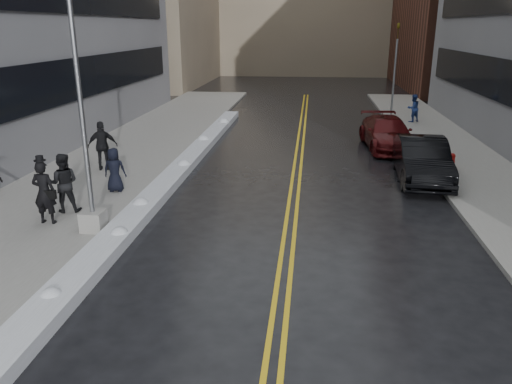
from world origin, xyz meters
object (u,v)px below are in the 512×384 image
(pedestrian_c, at_px, (115,170))
(pedestrian_b, at_px, (64,183))
(fire_hydrant, at_px, (452,161))
(traffic_signal, at_px, (395,66))
(pedestrian_east, at_px, (413,108))
(lamppost, at_px, (86,153))
(car_maroon, at_px, (387,133))
(pedestrian_d, at_px, (103,146))
(pedestrian_fedora, at_px, (44,192))
(car_black, at_px, (422,160))

(pedestrian_c, bearing_deg, pedestrian_b, 64.27)
(fire_hydrant, xyz_separation_m, traffic_signal, (-0.50, 14.00, 2.85))
(traffic_signal, height_order, pedestrian_east, traffic_signal)
(traffic_signal, relative_size, pedestrian_east, 3.45)
(pedestrian_east, bearing_deg, pedestrian_b, 22.62)
(lamppost, distance_m, pedestrian_c, 4.06)
(lamppost, relative_size, car_maroon, 1.41)
(lamppost, relative_size, pedestrian_d, 3.70)
(fire_hydrant, relative_size, pedestrian_fedora, 0.37)
(pedestrian_c, relative_size, car_black, 0.31)
(traffic_signal, bearing_deg, fire_hydrant, -87.95)
(fire_hydrant, height_order, car_maroon, car_maroon)
(pedestrian_b, height_order, car_maroon, pedestrian_b)
(pedestrian_b, xyz_separation_m, car_maroon, (11.76, 10.94, -0.34))
(pedestrian_b, bearing_deg, pedestrian_fedora, 69.19)
(traffic_signal, relative_size, pedestrian_fedora, 3.03)
(fire_hydrant, relative_size, traffic_signal, 0.12)
(pedestrian_d, bearing_deg, pedestrian_fedora, 77.08)
(car_black, bearing_deg, pedestrian_fedora, -150.14)
(traffic_signal, xyz_separation_m, pedestrian_c, (-12.55, -18.33, -2.44))
(pedestrian_fedora, bearing_deg, pedestrian_b, -95.49)
(lamppost, relative_size, pedestrian_fedora, 3.85)
(fire_hydrant, height_order, traffic_signal, traffic_signal)
(pedestrian_d, distance_m, car_black, 13.13)
(lamppost, bearing_deg, car_maroon, 50.52)
(pedestrian_fedora, xyz_separation_m, pedestrian_c, (0.92, 3.26, -0.18))
(car_maroon, bearing_deg, pedestrian_c, -145.97)
(car_maroon, bearing_deg, car_black, -88.37)
(traffic_signal, height_order, car_maroon, traffic_signal)
(traffic_signal, height_order, pedestrian_b, traffic_signal)
(pedestrian_c, height_order, car_maroon, pedestrian_c)
(pedestrian_b, distance_m, car_black, 13.46)
(pedestrian_east, distance_m, car_maroon, 7.41)
(pedestrian_c, height_order, pedestrian_east, pedestrian_east)
(pedestrian_b, height_order, pedestrian_east, pedestrian_b)
(pedestrian_d, bearing_deg, lamppost, 90.76)
(lamppost, bearing_deg, pedestrian_east, 56.65)
(lamppost, relative_size, pedestrian_c, 4.68)
(fire_hydrant, xyz_separation_m, pedestrian_fedora, (-13.97, -7.59, 0.59))
(lamppost, bearing_deg, pedestrian_b, 137.37)
(pedestrian_fedora, bearing_deg, pedestrian_east, -126.89)
(lamppost, height_order, pedestrian_d, lamppost)
(fire_hydrant, relative_size, pedestrian_d, 0.35)
(pedestrian_b, bearing_deg, pedestrian_east, -143.57)
(traffic_signal, bearing_deg, lamppost, -118.21)
(lamppost, relative_size, fire_hydrant, 10.45)
(pedestrian_b, relative_size, car_maroon, 0.36)
(lamppost, height_order, pedestrian_east, lamppost)
(fire_hydrant, distance_m, traffic_signal, 14.30)
(fire_hydrant, bearing_deg, lamppost, -146.96)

